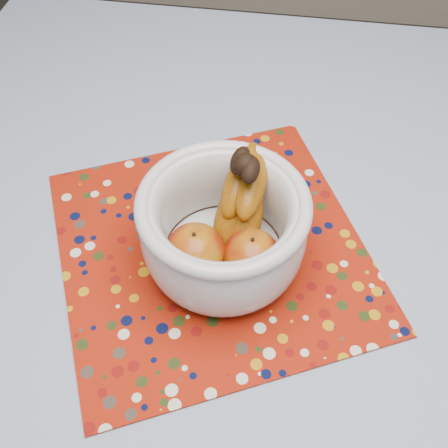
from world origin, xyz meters
name	(u,v)px	position (x,y,z in m)	size (l,w,h in m)	color
table	(278,308)	(0.00, 0.00, 0.67)	(1.20, 1.20, 0.75)	brown
tablecloth	(283,279)	(0.00, 0.00, 0.76)	(1.32, 1.32, 0.01)	slate
placemat	(212,248)	(-0.10, 0.03, 0.76)	(0.41, 0.41, 0.00)	maroon
fruit_bowl	(228,223)	(-0.08, 0.02, 0.84)	(0.21, 0.23, 0.17)	silver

